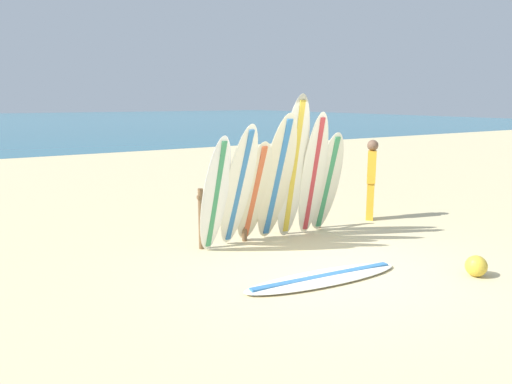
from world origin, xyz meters
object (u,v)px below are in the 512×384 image
Objects in this scene: beachgoer_standing at (371,176)px; surfboard_leaning_far_left at (215,196)px; surfboard_leaning_right at (313,176)px; surfboard_leaning_center_left at (254,193)px; surfboard_leaning_center at (277,179)px; surfboard_leaning_left at (238,188)px; surfboard_leaning_center_right at (293,169)px; surfboard_lying_on_sand at (323,278)px; beach_ball at (476,266)px; surfboard_leaning_far_right at (327,183)px; surfboard_rack at (265,203)px.

surfboard_leaning_far_left is at bearing -174.29° from beachgoer_standing.
surfboard_leaning_center_left is at bearing 173.88° from surfboard_leaning_right.
surfboard_leaning_center is 2.73m from beachgoer_standing.
surfboard_leaning_center_left is 0.81× the size of surfboard_leaning_right.
surfboard_leaning_right reaches higher than surfboard_leaning_left.
surfboard_leaning_center_right is 1.04× the size of surfboard_lying_on_sand.
surfboard_leaning_far_left reaches higher than surfboard_lying_on_sand.
beach_ball is (2.37, -2.84, -0.94)m from surfboard_leaning_left.
surfboard_lying_on_sand is at bearing -123.79° from surfboard_leaning_right.
surfboard_leaning_far_left reaches higher than surfboard_leaning_center_left.
surfboard_leaning_far_left is at bearing 113.96° from surfboard_lying_on_sand.
surfboard_lying_on_sand is 1.49× the size of beachgoer_standing.
surfboard_leaning_far_left is at bearing 178.83° from surfboard_leaning_left.
surfboard_leaning_center_right is 0.89m from surfboard_leaning_far_right.
beachgoer_standing is (1.48, 0.32, -0.04)m from surfboard_leaning_far_right.
surfboard_leaning_left is at bearing -161.67° from surfboard_leaning_center_left.
surfboard_rack reaches higher than surfboard_lying_on_sand.
surfboard_leaning_left is 0.93× the size of surfboard_leaning_center.
surfboard_leaning_far_right is at bearing 3.77° from surfboard_leaning_center.
surfboard_leaning_center_left is (0.38, 0.13, -0.15)m from surfboard_leaning_left.
surfboard_leaning_far_left is 2.40m from surfboard_leaning_far_right.
beachgoer_standing is (3.08, 0.27, -0.00)m from surfboard_leaning_center_left.
surfboard_leaning_right is (1.57, -0.00, 0.07)m from surfboard_leaning_left.
surfboard_lying_on_sand is (0.80, -1.80, -0.97)m from surfboard_leaning_far_left.
surfboard_leaning_right is at bearing -168.06° from beachgoer_standing.
surfboard_lying_on_sand is at bearing -90.23° from surfboard_leaning_center_left.
surfboard_leaning_right is 1.94m from beachgoer_standing.
surfboard_leaning_center_left is at bearing -174.95° from beachgoer_standing.
beachgoer_standing is 3.50m from beach_ball.
surfboard_leaning_center reaches higher than surfboard_leaning_far_left.
surfboard_leaning_center_left is 1.10× the size of beachgoer_standing.
surfboard_leaning_right reaches higher than surfboard_leaning_center_left.
surfboard_leaning_far_right is (1.59, -0.05, 0.04)m from surfboard_leaning_center_left.
surfboard_leaning_center is (0.38, -0.13, 0.23)m from surfboard_leaning_center_left.
surfboard_leaning_right is (1.19, -0.13, 0.23)m from surfboard_leaning_center_left.
beachgoer_standing is (1.89, 0.40, -0.23)m from surfboard_leaning_right.
beachgoer_standing is at bearing 12.14° from surfboard_leaning_far_right.
surfboard_leaning_far_right is at bearing 1.95° from surfboard_leaning_center_right.
surfboard_leaning_center_left is at bearing 178.29° from surfboard_leaning_far_right.
beachgoer_standing is at bearing 11.94° from surfboard_leaning_right.
beach_ball is at bearing -108.61° from beachgoer_standing.
surfboard_leaning_far_left is 0.44m from surfboard_leaning_left.
surfboard_lying_on_sand is 3.89m from beachgoer_standing.
surfboard_leaning_left reaches higher than beach_ball.
surfboard_leaning_right is 2.43m from surfboard_lying_on_sand.
beachgoer_standing is (3.88, 0.39, -0.06)m from surfboard_leaning_far_left.
surfboard_leaning_center_left is 1.59m from surfboard_leaning_far_right.
surfboard_leaning_center reaches higher than surfboard_leaning_far_right.
surfboard_leaning_center_left is 3.65m from beach_ball.
surfboard_leaning_far_right is 6.34× the size of beach_ball.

